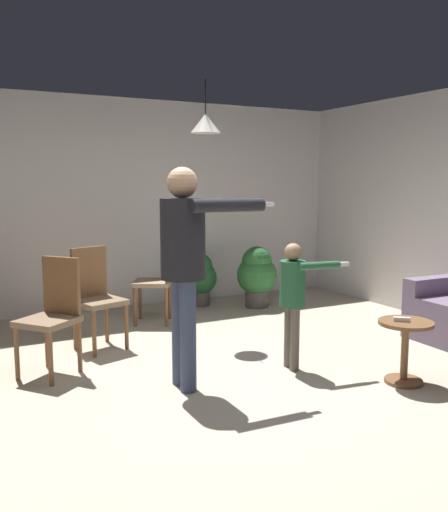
# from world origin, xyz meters

# --- Properties ---
(ground) EXTENTS (7.68, 7.68, 0.00)m
(ground) POSITION_xyz_m (0.00, 0.00, 0.00)
(ground) COLOR #B2A893
(wall_back) EXTENTS (6.40, 0.10, 2.70)m
(wall_back) POSITION_xyz_m (0.00, 3.20, 1.35)
(wall_back) COLOR silver
(wall_back) RESTS_ON ground
(side_table_by_couch) EXTENTS (0.44, 0.44, 0.52)m
(side_table_by_couch) POSITION_xyz_m (1.24, -0.58, 0.33)
(side_table_by_couch) COLOR brown
(side_table_by_couch) RESTS_ON ground
(person_adult) EXTENTS (0.85, 0.53, 1.75)m
(person_adult) POSITION_xyz_m (-0.38, 0.16, 1.09)
(person_adult) COLOR #384260
(person_adult) RESTS_ON ground
(person_child) EXTENTS (0.56, 0.37, 1.12)m
(person_child) POSITION_xyz_m (0.63, 0.14, 0.69)
(person_child) COLOR #60564C
(person_child) RESTS_ON ground
(dining_chair_by_counter) EXTENTS (0.59, 0.59, 1.00)m
(dining_chair_by_counter) POSITION_xyz_m (-1.26, 0.98, 0.55)
(dining_chair_by_counter) COLOR brown
(dining_chair_by_counter) RESTS_ON ground
(dining_chair_near_wall) EXTENTS (0.52, 0.52, 1.00)m
(dining_chair_near_wall) POSITION_xyz_m (-0.75, 1.54, 0.55)
(dining_chair_near_wall) COLOR brown
(dining_chair_near_wall) RESTS_ON ground
(dining_chair_centre_back) EXTENTS (0.57, 0.57, 1.00)m
(dining_chair_centre_back) POSITION_xyz_m (0.16, 2.18, 0.55)
(dining_chair_centre_back) COLOR brown
(dining_chair_centre_back) RESTS_ON ground
(potted_plant_corner) EXTENTS (0.46, 0.46, 0.70)m
(potted_plant_corner) POSITION_xyz_m (0.96, 2.79, 0.39)
(potted_plant_corner) COLOR #4C4742
(potted_plant_corner) RESTS_ON ground
(potted_plant_by_wall) EXTENTS (0.53, 0.53, 0.81)m
(potted_plant_by_wall) POSITION_xyz_m (1.59, 2.36, 0.44)
(potted_plant_by_wall) COLOR #4C4742
(potted_plant_by_wall) RESTS_ON ground
(spare_remote_on_table) EXTENTS (0.12, 0.11, 0.04)m
(spare_remote_on_table) POSITION_xyz_m (1.20, -0.58, 0.54)
(spare_remote_on_table) COLOR white
(spare_remote_on_table) RESTS_ON side_table_by_couch
(ceiling_light_pendant) EXTENTS (0.32, 0.32, 0.55)m
(ceiling_light_pendant) POSITION_xyz_m (0.48, 1.57, 2.25)
(ceiling_light_pendant) COLOR silver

